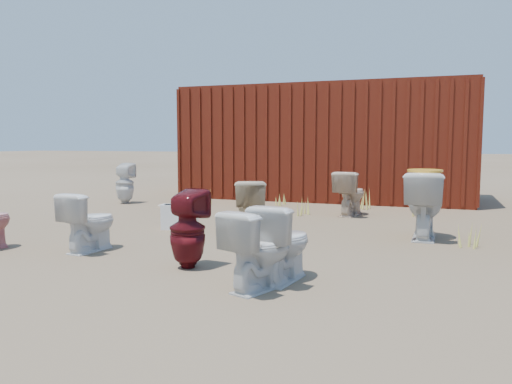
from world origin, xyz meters
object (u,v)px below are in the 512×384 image
(toilet_front_c, at_px, (259,250))
(loose_tank, at_px, (180,217))
(shipping_container, at_px, (327,143))
(toilet_front_maroon, at_px, (188,229))
(toilet_front_a, at_px, (89,222))
(toilet_front_e, at_px, (283,242))
(toilet_back_beige_right, at_px, (350,193))
(toilet_back_yellowlid, at_px, (424,205))
(toilet_back_a, at_px, (125,183))
(toilet_back_beige_left, at_px, (250,207))

(toilet_front_c, distance_m, loose_tank, 3.07)
(shipping_container, bearing_deg, toilet_front_maroon, -89.77)
(toilet_front_a, bearing_deg, toilet_front_e, 176.56)
(toilet_front_e, relative_size, toilet_back_beige_right, 0.93)
(shipping_container, distance_m, loose_tank, 4.96)
(shipping_container, height_order, toilet_back_yellowlid, shipping_container)
(toilet_front_c, relative_size, toilet_back_beige_right, 0.91)
(toilet_back_beige_right, bearing_deg, loose_tank, 55.79)
(toilet_front_c, height_order, loose_tank, toilet_front_c)
(toilet_back_a, distance_m, toilet_back_yellowlid, 5.97)
(toilet_front_a, height_order, loose_tank, toilet_front_a)
(toilet_front_maroon, height_order, loose_tank, toilet_front_maroon)
(toilet_back_yellowlid, bearing_deg, toilet_front_c, 67.06)
(shipping_container, relative_size, toilet_front_e, 8.73)
(toilet_front_maroon, distance_m, toilet_back_a, 5.49)
(toilet_back_a, bearing_deg, toilet_back_beige_left, 138.69)
(toilet_back_beige_right, bearing_deg, toilet_back_a, 7.70)
(toilet_back_beige_right, height_order, toilet_back_yellowlid, toilet_back_yellowlid)
(toilet_front_a, distance_m, loose_tank, 1.62)
(toilet_front_a, xyz_separation_m, toilet_back_yellowlid, (3.51, 2.04, 0.09))
(shipping_container, height_order, toilet_back_beige_right, shipping_container)
(shipping_container, bearing_deg, toilet_back_beige_left, -90.60)
(toilet_front_e, relative_size, toilet_back_beige_left, 0.95)
(toilet_front_c, xyz_separation_m, toilet_front_e, (0.11, 0.32, 0.01))
(toilet_front_a, height_order, toilet_front_maroon, toilet_front_maroon)
(toilet_front_a, xyz_separation_m, toilet_front_maroon, (1.40, -0.31, 0.05))
(shipping_container, distance_m, toilet_back_beige_right, 2.89)
(toilet_back_a, bearing_deg, toilet_back_yellowlid, 153.62)
(toilet_front_c, distance_m, toilet_back_beige_left, 2.55)
(toilet_front_maroon, bearing_deg, toilet_front_a, -5.81)
(loose_tank, bearing_deg, toilet_back_beige_right, 29.94)
(toilet_front_a, bearing_deg, toilet_back_beige_right, -115.27)
(toilet_back_beige_left, bearing_deg, toilet_back_beige_right, -136.85)
(toilet_front_c, xyz_separation_m, toilet_back_beige_right, (0.04, 4.46, 0.03))
(toilet_front_a, xyz_separation_m, toilet_back_beige_left, (1.32, 1.62, 0.03))
(toilet_back_beige_left, distance_m, toilet_back_yellowlid, 2.23)
(toilet_back_beige_right, bearing_deg, toilet_front_e, 100.49)
(shipping_container, relative_size, toilet_front_maroon, 7.84)
(toilet_front_a, height_order, toilet_front_e, toilet_front_e)
(toilet_back_beige_left, height_order, toilet_back_beige_right, toilet_back_beige_right)
(toilet_back_yellowlid, xyz_separation_m, loose_tank, (-3.23, -0.45, -0.25))
(shipping_container, xyz_separation_m, toilet_back_beige_right, (0.95, -2.60, -0.83))
(loose_tank, bearing_deg, toilet_back_beige_left, -14.64)
(toilet_back_beige_left, bearing_deg, toilet_back_a, -54.11)
(toilet_front_a, xyz_separation_m, toilet_back_beige_right, (2.32, 3.72, 0.04))
(toilet_front_c, relative_size, toilet_back_a, 0.84)
(toilet_back_a, bearing_deg, toilet_front_e, 128.17)
(shipping_container, height_order, toilet_front_e, shipping_container)
(toilet_back_yellowlid, bearing_deg, toilet_back_beige_left, 11.89)
(toilet_front_maroon, bearing_deg, toilet_back_a, -42.67)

